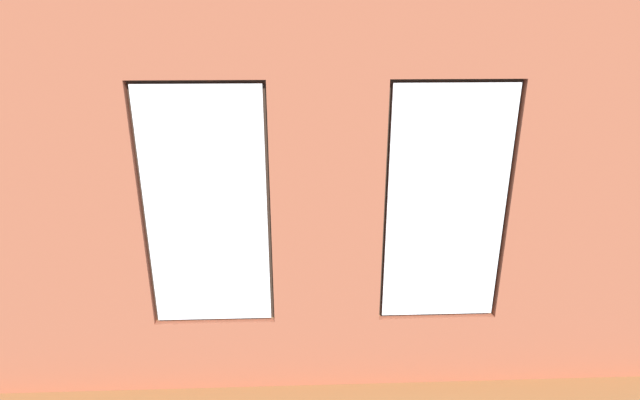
% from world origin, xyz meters
% --- Properties ---
extents(ground_plane, '(6.99, 5.60, 0.10)m').
position_xyz_m(ground_plane, '(0.00, 0.00, -0.05)').
color(ground_plane, brown).
extents(brick_wall_with_windows, '(6.39, 0.30, 3.59)m').
position_xyz_m(brick_wall_with_windows, '(0.00, 2.42, 1.79)').
color(brick_wall_with_windows, '#9E5138').
rests_on(brick_wall_with_windows, ground_plane).
extents(white_wall_right, '(0.10, 4.60, 3.59)m').
position_xyz_m(white_wall_right, '(3.15, 0.20, 1.80)').
color(white_wall_right, silver).
rests_on(white_wall_right, ground_plane).
extents(couch_by_window, '(1.88, 0.87, 0.80)m').
position_xyz_m(couch_by_window, '(-0.01, 1.77, 0.33)').
color(couch_by_window, black).
rests_on(couch_by_window, ground_plane).
extents(couch_left, '(0.90, 1.86, 0.80)m').
position_xyz_m(couch_left, '(-2.50, 0.45, 0.33)').
color(couch_left, black).
rests_on(couch_left, ground_plane).
extents(coffee_table, '(1.55, 0.82, 0.40)m').
position_xyz_m(coffee_table, '(-0.07, -0.19, 0.36)').
color(coffee_table, '#A87547').
rests_on(coffee_table, ground_plane).
extents(cup_ceramic, '(0.09, 0.09, 0.11)m').
position_xyz_m(cup_ceramic, '(0.13, -0.29, 0.46)').
color(cup_ceramic, '#4C4C51').
rests_on(cup_ceramic, coffee_table).
extents(candle_jar, '(0.08, 0.08, 0.12)m').
position_xyz_m(candle_jar, '(-0.18, -0.07, 0.46)').
color(candle_jar, '#B7333D').
rests_on(candle_jar, coffee_table).
extents(table_plant_small, '(0.10, 0.10, 0.17)m').
position_xyz_m(table_plant_small, '(-0.49, -0.34, 0.49)').
color(table_plant_small, gray).
rests_on(table_plant_small, coffee_table).
extents(remote_silver, '(0.09, 0.18, 0.02)m').
position_xyz_m(remote_silver, '(0.40, -0.07, 0.41)').
color(remote_silver, '#B2B2B7').
rests_on(remote_silver, coffee_table).
extents(remote_gray, '(0.17, 0.12, 0.02)m').
position_xyz_m(remote_gray, '(-0.07, -0.19, 0.41)').
color(remote_gray, '#59595B').
rests_on(remote_gray, coffee_table).
extents(media_console, '(1.07, 0.42, 0.57)m').
position_xyz_m(media_console, '(2.85, 0.39, 0.29)').
color(media_console, black).
rests_on(media_console, ground_plane).
extents(tv_flatscreen, '(0.95, 0.20, 0.69)m').
position_xyz_m(tv_flatscreen, '(2.85, 0.39, 0.92)').
color(tv_flatscreen, black).
rests_on(tv_flatscreen, media_console).
extents(papasan_chair, '(1.19, 1.19, 0.73)m').
position_xyz_m(papasan_chair, '(0.83, -1.36, 0.46)').
color(papasan_chair, olive).
rests_on(papasan_chair, ground_plane).
extents(potted_plant_foreground_right, '(0.84, 0.76, 1.09)m').
position_xyz_m(potted_plant_foreground_right, '(2.54, -1.74, 0.68)').
color(potted_plant_foreground_right, gray).
rests_on(potted_plant_foreground_right, ground_plane).
extents(potted_plant_by_left_couch, '(0.43, 0.43, 0.75)m').
position_xyz_m(potted_plant_by_left_couch, '(-2.10, -0.92, 0.52)').
color(potted_plant_by_left_couch, brown).
rests_on(potted_plant_by_left_couch, ground_plane).
extents(potted_plant_mid_room_small, '(0.30, 0.30, 0.53)m').
position_xyz_m(potted_plant_mid_room_small, '(-1.13, -1.17, 0.34)').
color(potted_plant_mid_room_small, '#47423D').
rests_on(potted_plant_mid_room_small, ground_plane).
extents(potted_plant_corner_far_left, '(0.78, 0.87, 1.05)m').
position_xyz_m(potted_plant_corner_far_left, '(-2.65, 1.87, 0.65)').
color(potted_plant_corner_far_left, '#9E5638').
rests_on(potted_plant_corner_far_left, ground_plane).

